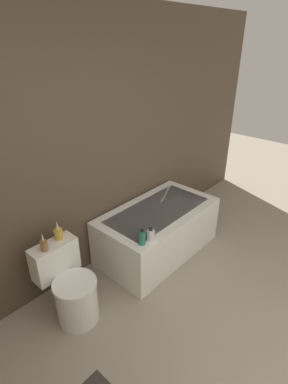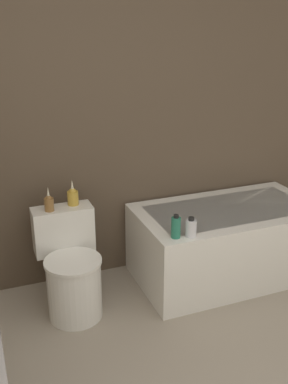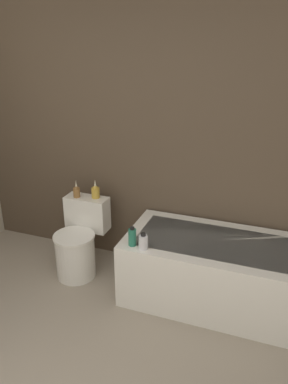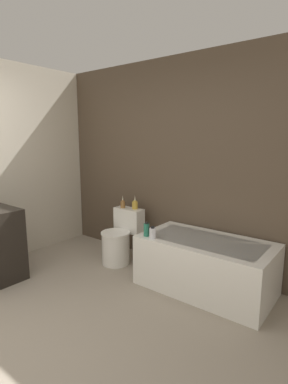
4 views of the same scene
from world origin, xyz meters
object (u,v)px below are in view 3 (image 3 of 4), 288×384
(shampoo_bottle_tall, at_px, (132,237))
(toilet, at_px, (79,243))
(bathtub, at_px, (210,270))
(vase_gold, at_px, (77,191))
(vase_silver, at_px, (95,191))
(shampoo_bottle_short, at_px, (143,242))

(shampoo_bottle_tall, bearing_deg, toilet, 157.78)
(bathtub, height_order, vase_gold, vase_gold)
(vase_gold, xyz_separation_m, shampoo_bottle_tall, (0.73, -0.43, -0.12))
(vase_silver, xyz_separation_m, shampoo_bottle_tall, (0.56, -0.48, -0.12))
(bathtub, height_order, vase_silver, vase_silver)
(vase_silver, bearing_deg, shampoo_bottle_short, -37.02)
(toilet, xyz_separation_m, shampoo_bottle_short, (0.75, -0.28, 0.31))
(shampoo_bottle_tall, bearing_deg, vase_gold, 149.70)
(toilet, distance_m, vase_silver, 0.50)
(toilet, distance_m, shampoo_bottle_tall, 0.77)
(vase_silver, bearing_deg, vase_gold, -164.09)
(toilet, xyz_separation_m, vase_gold, (-0.09, 0.16, 0.44))
(bathtub, relative_size, vase_gold, 8.18)
(vase_silver, distance_m, shampoo_bottle_tall, 0.75)
(vase_gold, distance_m, shampoo_bottle_short, 0.96)
(shampoo_bottle_short, bearing_deg, shampoo_bottle_tall, 168.65)
(vase_gold, distance_m, vase_silver, 0.18)
(vase_gold, bearing_deg, vase_silver, 15.91)
(shampoo_bottle_short, bearing_deg, vase_gold, 151.69)
(vase_silver, relative_size, shampoo_bottle_short, 1.37)
(toilet, distance_m, shampoo_bottle_short, 0.86)
(toilet, relative_size, vase_gold, 4.04)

